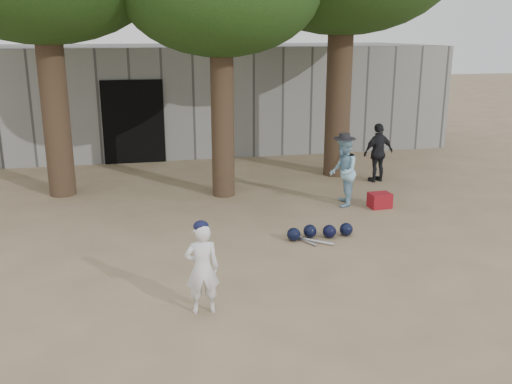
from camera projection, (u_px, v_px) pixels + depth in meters
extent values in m
plane|color=#937C5E|center=(231.00, 276.00, 8.28)|extent=(70.00, 70.00, 0.00)
imported|color=white|center=(202.00, 269.00, 7.06)|extent=(0.44, 0.29, 1.18)
imported|color=#8CBFD9|center=(343.00, 172.00, 11.42)|extent=(0.72, 0.82, 1.41)
imported|color=black|center=(378.00, 153.00, 13.28)|extent=(0.87, 0.53, 1.38)
cube|color=maroon|center=(380.00, 200.00, 11.43)|extent=(0.44, 0.34, 0.30)
cube|color=gray|center=(178.00, 105.00, 15.38)|extent=(16.00, 0.35, 3.00)
cube|color=black|center=(133.00, 122.00, 15.05)|extent=(1.60, 0.08, 2.20)
cube|color=slate|center=(171.00, 95.00, 17.73)|extent=(16.00, 5.00, 3.00)
sphere|color=black|center=(294.00, 234.00, 9.62)|extent=(0.23, 0.23, 0.23)
sphere|color=black|center=(310.00, 231.00, 9.78)|extent=(0.23, 0.23, 0.23)
sphere|color=black|center=(329.00, 231.00, 9.76)|extent=(0.23, 0.23, 0.23)
sphere|color=black|center=(346.00, 229.00, 9.86)|extent=(0.23, 0.23, 0.23)
cylinder|color=silver|center=(302.00, 239.00, 9.65)|extent=(0.37, 0.67, 0.06)
cylinder|color=silver|center=(314.00, 241.00, 9.57)|extent=(0.59, 0.51, 0.06)
cylinder|color=brown|center=(51.00, 65.00, 11.64)|extent=(0.56, 0.56, 5.50)
cylinder|color=brown|center=(222.00, 78.00, 11.67)|extent=(0.48, 0.48, 5.00)
cylinder|color=brown|center=(340.00, 54.00, 13.31)|extent=(0.60, 0.60, 5.80)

